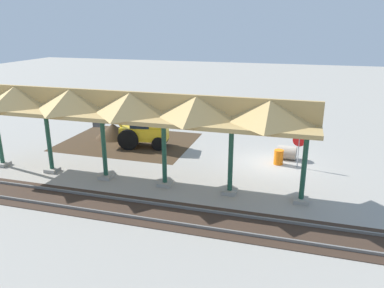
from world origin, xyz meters
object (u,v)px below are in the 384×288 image
(stop_sign, at_px, (299,144))
(concrete_pipe, at_px, (287,152))
(traffic_barrel, at_px, (279,157))
(backhoe, at_px, (142,129))

(stop_sign, bearing_deg, concrete_pipe, -62.92)
(stop_sign, xyz_separation_m, traffic_barrel, (1.11, -0.22, -1.02))
(backhoe, bearing_deg, concrete_pipe, -178.47)
(concrete_pipe, bearing_deg, backhoe, 1.53)
(stop_sign, xyz_separation_m, backhoe, (10.34, -1.05, -0.20))
(backhoe, relative_size, traffic_barrel, 5.75)
(traffic_barrel, bearing_deg, stop_sign, 168.86)
(backhoe, distance_m, traffic_barrel, 9.30)
(backhoe, bearing_deg, stop_sign, 174.23)
(concrete_pipe, distance_m, traffic_barrel, 1.17)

